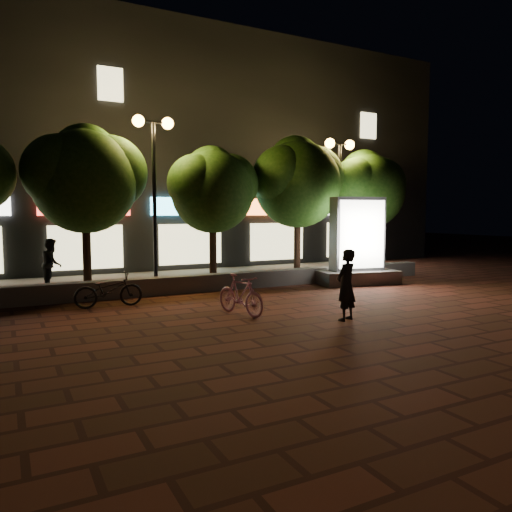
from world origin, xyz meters
TOP-DOWN VIEW (x-y plane):
  - ground at (0.00, 0.00)m, footprint 80.00×80.00m
  - retaining_wall at (0.00, 4.00)m, footprint 16.00×0.45m
  - sidewalk at (0.00, 6.50)m, footprint 16.00×5.00m
  - building_block at (-0.01, 12.99)m, footprint 28.00×8.12m
  - tree_left at (-3.45, 5.46)m, footprint 3.60×3.00m
  - tree_mid at (0.55, 5.46)m, footprint 3.24×2.70m
  - tree_right at (3.86, 5.46)m, footprint 3.72×3.10m
  - tree_far_right at (7.05, 5.46)m, footprint 3.48×2.90m
  - street_lamp_left at (-1.50, 5.20)m, footprint 1.26×0.36m
  - street_lamp_right at (5.50, 5.20)m, footprint 1.26×0.36m
  - ad_kiosk at (4.72, 3.16)m, footprint 2.83×1.77m
  - scooter_pink at (-0.89, 0.40)m, footprint 0.80×1.62m
  - rider at (0.90, -1.17)m, footprint 0.67×0.56m
  - scooter_parked at (-3.40, 2.73)m, footprint 1.66×0.64m
  - pedestrian at (-4.40, 6.17)m, footprint 0.70×0.83m

SIDE VIEW (x-z plane):
  - ground at x=0.00m, z-range 0.00..0.00m
  - sidewalk at x=0.00m, z-range 0.00..0.08m
  - retaining_wall at x=0.00m, z-range 0.00..0.50m
  - scooter_parked at x=-3.40m, z-range 0.00..0.86m
  - scooter_pink at x=-0.89m, z-range 0.00..0.93m
  - rider at x=0.90m, z-range 0.00..1.56m
  - pedestrian at x=-4.40m, z-range 0.08..1.58m
  - ad_kiosk at x=4.72m, z-range -0.28..2.58m
  - tree_mid at x=0.55m, z-range 0.97..5.47m
  - tree_far_right at x=7.05m, z-range 0.99..5.75m
  - tree_left at x=-3.45m, z-range 1.00..5.89m
  - tree_right at x=3.86m, z-range 1.03..6.10m
  - street_lamp_right at x=5.50m, z-range 1.40..6.38m
  - street_lamp_left at x=-1.50m, z-range 1.44..6.62m
  - building_block at x=-0.01m, z-range -0.65..10.65m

